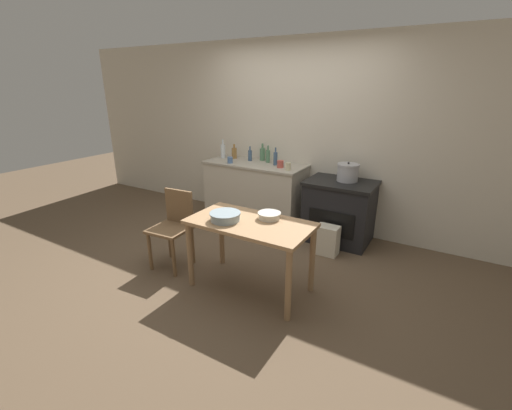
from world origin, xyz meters
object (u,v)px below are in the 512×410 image
object	(u,v)px
bottle_far_left	(275,158)
bottle_mid_left	(262,154)
bottle_center	(268,156)
bottle_center_right	(250,155)
bottle_left	(223,151)
cup_mid_right	(288,166)
bottle_center_left	(234,153)
chair	(174,226)
stock_pot	(348,172)
mixing_bowl_small	(225,216)
cup_far_right	(280,164)
stove	(339,211)
cup_right	(230,160)
work_table	(250,232)
flour_sack	(327,240)
mixing_bowl_large	(269,215)

from	to	relation	value
bottle_far_left	bottle_mid_left	size ratio (longest dim) A/B	0.99
bottle_center	bottle_center_right	xyz separation A→B (m)	(-0.28, -0.04, -0.01)
bottle_left	cup_mid_right	bearing A→B (deg)	-9.71
bottle_center_left	chair	bearing A→B (deg)	-79.09
stock_pot	mixing_bowl_small	world-z (taller)	stock_pot
cup_far_right	bottle_left	bearing A→B (deg)	173.18
chair	bottle_mid_left	distance (m)	1.86
stove	bottle_mid_left	xyz separation A→B (m)	(-1.27, 0.21, 0.58)
stock_pot	bottle_center	xyz separation A→B (m)	(-1.18, 0.07, 0.07)
stock_pot	bottle_center_left	size ratio (longest dim) A/B	1.26
cup_right	bottle_center_left	bearing A→B (deg)	113.69
bottle_far_left	bottle_center_right	size ratio (longest dim) A/B	1.16
stock_pot	bottle_left	distance (m)	1.92
mixing_bowl_small	cup_right	world-z (taller)	cup_right
work_table	cup_right	xyz separation A→B (m)	(-1.18, 1.37, 0.32)
bottle_left	bottle_center_left	size ratio (longest dim) A/B	1.30
flour_sack	cup_far_right	bearing A→B (deg)	155.20
chair	stock_pot	xyz separation A→B (m)	(1.43, 1.63, 0.44)
bottle_far_left	bottle_mid_left	distance (m)	0.35
stove	flour_sack	distance (m)	0.51
bottle_mid_left	work_table	bearing A→B (deg)	-63.60
work_table	bottle_center_left	world-z (taller)	bottle_center_left
stove	bottle_center_left	xyz separation A→B (m)	(-1.71, 0.12, 0.57)
cup_right	cup_far_right	size ratio (longest dim) A/B	0.91
stove	cup_mid_right	size ratio (longest dim) A/B	8.53
stove	bottle_far_left	size ratio (longest dim) A/B	3.52
mixing_bowl_small	bottle_center_left	xyz separation A→B (m)	(-1.09, 1.77, 0.21)
bottle_center	cup_right	xyz separation A→B (m)	(-0.44, -0.31, -0.05)
bottle_center_right	bottle_center_left	bearing A→B (deg)	174.86
bottle_center	cup_mid_right	size ratio (longest dim) A/B	2.41
bottle_mid_left	bottle_center_left	xyz separation A→B (m)	(-0.44, -0.09, -0.01)
flour_sack	bottle_center_right	world-z (taller)	bottle_center_right
stock_pot	bottle_center	distance (m)	1.19
mixing_bowl_large	bottle_center_right	xyz separation A→B (m)	(-1.14, 1.49, 0.21)
chair	cup_mid_right	size ratio (longest dim) A/B	8.51
cup_mid_right	bottle_center_left	bearing A→B (deg)	165.65
stock_pot	bottle_center	bearing A→B (deg)	176.42
bottle_center_right	bottle_center	bearing A→B (deg)	7.75
bottle_center_right	stove	bearing A→B (deg)	-3.77
stock_pot	cup_mid_right	distance (m)	0.76
bottle_center_left	cup_mid_right	bearing A→B (deg)	-14.35
chair	bottle_center_left	size ratio (longest dim) A/B	3.97
chair	cup_right	distance (m)	1.48
work_table	bottle_mid_left	distance (m)	2.01
flour_sack	cup_far_right	xyz separation A→B (m)	(-0.86, 0.40, 0.76)
work_table	bottle_center	size ratio (longest dim) A/B	4.90
stove	bottle_far_left	bearing A→B (deg)	177.49
bottle_far_left	bottle_center_right	bearing A→B (deg)	173.50
bottle_center	bottle_center_right	size ratio (longest dim) A/B	1.15
stove	chair	world-z (taller)	chair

